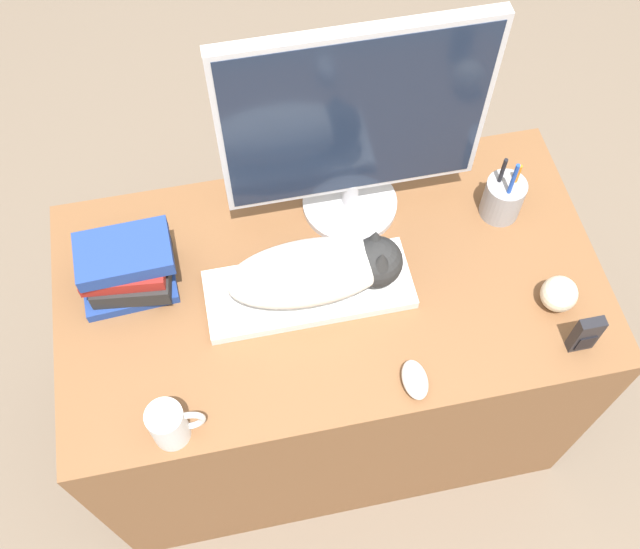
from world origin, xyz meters
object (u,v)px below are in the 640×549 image
object	(u,v)px
cat	(322,270)
book_stack	(127,267)
pen_cup	(503,198)
coffee_mug	(170,424)
monitor	(355,125)
computer_mouse	(415,380)
baseball	(559,294)
phone	(586,335)
keyboard	(309,289)

from	to	relation	value
cat	book_stack	bearing A→B (deg)	165.73
pen_cup	coffee_mug	bearing A→B (deg)	-154.29
monitor	computer_mouse	xyz separation A→B (m)	(0.03, -0.45, -0.25)
coffee_mug	baseball	bearing A→B (deg)	8.67
phone	monitor	bearing A→B (deg)	131.25
monitor	phone	xyz separation A→B (m)	(0.38, -0.44, -0.22)
coffee_mug	book_stack	bearing A→B (deg)	98.24
cat	coffee_mug	distance (m)	0.43
cat	coffee_mug	bearing A→B (deg)	-143.41
monitor	coffee_mug	world-z (taller)	monitor
coffee_mug	keyboard	bearing A→B (deg)	38.95
pen_cup	phone	size ratio (longest dim) A/B	1.82
phone	book_stack	bearing A→B (deg)	159.32
pen_cup	baseball	distance (m)	0.25
computer_mouse	phone	xyz separation A→B (m)	(0.35, 0.01, 0.03)
keyboard	coffee_mug	world-z (taller)	coffee_mug
baseball	pen_cup	bearing A→B (deg)	99.39
keyboard	cat	xyz separation A→B (m)	(0.03, -0.00, 0.07)
keyboard	cat	bearing A→B (deg)	-0.00
baseball	computer_mouse	bearing A→B (deg)	-160.88
cat	pen_cup	distance (m)	0.45
cat	baseball	xyz separation A→B (m)	(0.48, -0.13, -0.04)
pen_cup	cat	bearing A→B (deg)	-164.50
coffee_mug	cat	bearing A→B (deg)	36.59
keyboard	pen_cup	size ratio (longest dim) A/B	2.28
coffee_mug	phone	size ratio (longest dim) A/B	1.01
baseball	book_stack	world-z (taller)	book_stack
keyboard	cat	distance (m)	0.08
computer_mouse	coffee_mug	world-z (taller)	coffee_mug
cat	phone	world-z (taller)	cat
baseball	phone	size ratio (longest dim) A/B	0.73
computer_mouse	baseball	size ratio (longest dim) A/B	1.10
keyboard	computer_mouse	xyz separation A→B (m)	(0.16, -0.25, 0.01)
keyboard	computer_mouse	distance (m)	0.30
cat	computer_mouse	bearing A→B (deg)	-60.84
monitor	book_stack	bearing A→B (deg)	-168.37
book_stack	keyboard	bearing A→B (deg)	-15.31
cat	monitor	bearing A→B (deg)	62.07
computer_mouse	keyboard	bearing A→B (deg)	123.86
cat	coffee_mug	world-z (taller)	cat
book_stack	baseball	bearing A→B (deg)	-14.72
baseball	book_stack	size ratio (longest dim) A/B	0.37
baseball	phone	bearing A→B (deg)	-83.09
coffee_mug	pen_cup	size ratio (longest dim) A/B	0.56
cat	computer_mouse	distance (m)	0.29
phone	book_stack	size ratio (longest dim) A/B	0.50
phone	keyboard	bearing A→B (deg)	155.74
monitor	book_stack	world-z (taller)	monitor
monitor	coffee_mug	bearing A→B (deg)	-134.54
keyboard	pen_cup	bearing A→B (deg)	14.61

